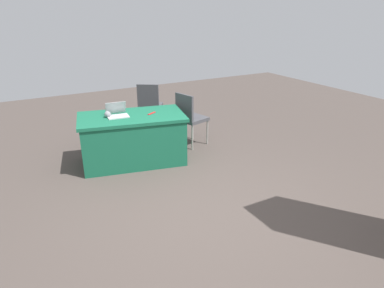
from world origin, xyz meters
name	(u,v)px	position (x,y,z in m)	size (l,w,h in m)	color
ground_plane	(204,217)	(0.00, 0.00, 0.00)	(14.40, 14.40, 0.00)	#4C423D
table_foreground	(133,139)	(0.17, -1.95, 0.39)	(1.79, 1.23, 0.78)	#196647
chair_near_front	(190,116)	(-0.97, -2.12, 0.56)	(0.54, 0.54, 0.97)	#9E9993
chair_tucked_left	(150,104)	(-0.65, -3.20, 0.57)	(0.61, 0.61, 0.97)	#9E9993
laptop_silver	(117,114)	(0.37, -2.01, 0.82)	(0.35, 0.32, 0.21)	silver
yarn_ball	(108,114)	(0.51, -2.03, 0.83)	(0.10, 0.10, 0.10)	gray
scissors_red	(152,113)	(-0.15, -1.89, 0.78)	(0.18, 0.04, 0.01)	red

